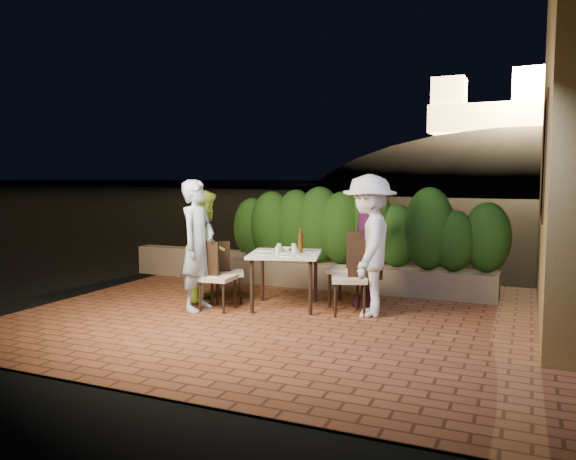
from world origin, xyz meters
The scene contains 31 objects.
ground centered at (0.00, 0.00, -0.02)m, with size 400.00×400.00×0.00m, color black.
terrace_floor centered at (0.00, 0.50, -0.07)m, with size 7.00×6.00×0.15m, color brown.
window_pane centered at (2.82, 1.50, 2.00)m, with size 0.08×1.00×1.40m, color black.
window_frame centered at (2.81, 1.50, 2.00)m, with size 0.06×1.15×1.55m, color black.
planter centered at (0.20, 2.30, 0.20)m, with size 4.20×0.55×0.40m, color #76644B.
hedge centered at (0.20, 2.30, 0.95)m, with size 4.00×0.70×1.10m, color #1B3F11, non-canonical shape.
parapet centered at (-2.80, 2.30, 0.25)m, with size 2.20×0.30×0.50m, color #76644B.
hill centered at (2.00, 60.00, -4.00)m, with size 52.00×40.00×22.00m, color black.
fortress centered at (2.00, 60.00, 10.50)m, with size 26.00×8.00×8.00m, color #FFCC7A, non-canonical shape.
dining_table centered at (-0.37, 0.77, 0.38)m, with size 0.93×0.93×0.75m, color white, non-canonical shape.
plate_nw centered at (-0.56, 0.52, 0.76)m, with size 0.20×0.20×0.01m, color white.
plate_sw centered at (-0.70, 0.87, 0.76)m, with size 0.25×0.25×0.01m, color white.
plate_ne centered at (-0.06, 0.58, 0.76)m, with size 0.22×0.22×0.01m, color white.
plate_se centered at (-0.18, 1.03, 0.76)m, with size 0.22×0.22×0.01m, color white.
plate_centre centered at (-0.35, 0.76, 0.76)m, with size 0.24×0.24×0.01m, color white.
plate_front centered at (-0.20, 0.48, 0.76)m, with size 0.23×0.23×0.01m, color white.
glass_nw centered at (-0.42, 0.63, 0.80)m, with size 0.06×0.06×0.10m, color silver.
glass_sw centered at (-0.50, 0.88, 0.80)m, with size 0.06×0.06×0.11m, color silver.
glass_ne centered at (-0.20, 0.69, 0.81)m, with size 0.07×0.07×0.12m, color silver.
glass_se centered at (-0.32, 0.97, 0.80)m, with size 0.06×0.06×0.11m, color silver.
beer_bottle centered at (-0.19, 0.89, 0.92)m, with size 0.07×0.07×0.34m, color #4E2C0D, non-canonical shape.
bowl centered at (-0.46, 1.01, 0.77)m, with size 0.16×0.16×0.04m, color white.
chair_left_front centered at (-1.13, 0.27, 0.46)m, with size 0.42×0.42×0.91m, color black, non-canonical shape.
chair_left_back centered at (-1.23, 0.76, 0.43)m, with size 0.40×0.40×0.87m, color black, non-canonical shape.
chair_right_front centered at (0.54, 0.76, 0.48)m, with size 0.45×0.45×0.96m, color black, non-canonical shape.
chair_right_back centered at (0.39, 1.21, 0.52)m, with size 0.48×0.48×1.04m, color black, non-canonical shape.
diner_blue centered at (-1.38, 0.18, 0.87)m, with size 0.63×0.42×1.74m, color #9EB6CB.
diner_green centered at (-1.59, 0.74, 0.79)m, with size 0.77×0.60×1.58m, color #B2DF45.
diner_white centered at (0.79, 0.80, 0.90)m, with size 1.17×0.67×1.81m, color white.
diner_purple centered at (0.63, 1.36, 0.88)m, with size 1.03×0.43×1.75m, color #6C2467.
parapet_lamp centered at (-2.43, 2.30, 0.57)m, with size 0.10×0.10×0.14m, color orange.
Camera 1 is at (2.65, -6.11, 1.78)m, focal length 35.00 mm.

